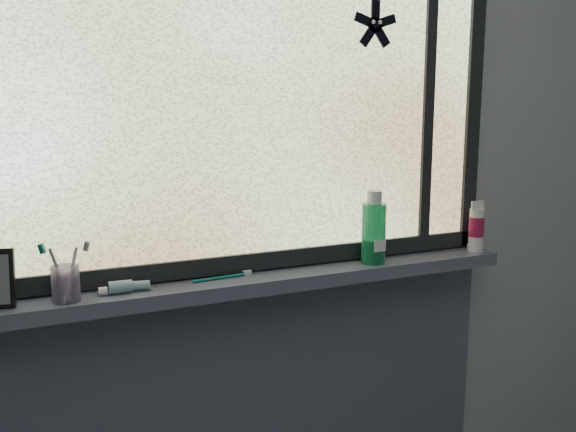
# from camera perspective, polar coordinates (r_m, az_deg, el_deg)

# --- Properties ---
(wall_back) EXTENTS (3.00, 0.01, 2.50)m
(wall_back) POSITION_cam_1_polar(r_m,az_deg,el_deg) (1.83, -3.94, 2.21)
(wall_back) COLOR #9EA3A8
(wall_back) RESTS_ON ground
(windowsill) EXTENTS (1.62, 0.14, 0.04)m
(windowsill) POSITION_cam_1_polar(r_m,az_deg,el_deg) (1.81, -3.01, -5.95)
(windowsill) COLOR #4B4F64
(windowsill) RESTS_ON wall_back
(window_pane) EXTENTS (1.50, 0.01, 1.00)m
(window_pane) POSITION_cam_1_polar(r_m,az_deg,el_deg) (1.79, -3.79, 11.04)
(window_pane) COLOR silver
(window_pane) RESTS_ON wall_back
(frame_bottom) EXTENTS (1.60, 0.03, 0.05)m
(frame_bottom) POSITION_cam_1_polar(r_m,az_deg,el_deg) (1.84, -3.57, -4.07)
(frame_bottom) COLOR black
(frame_bottom) RESTS_ON windowsill
(frame_right) EXTENTS (0.05, 0.03, 1.10)m
(frame_right) POSITION_cam_1_polar(r_m,az_deg,el_deg) (2.18, 16.08, 10.57)
(frame_right) COLOR black
(frame_right) RESTS_ON wall_back
(frame_mullion) EXTENTS (0.03, 0.03, 1.00)m
(frame_mullion) POSITION_cam_1_polar(r_m,az_deg,el_deg) (2.07, 12.31, 10.76)
(frame_mullion) COLOR black
(frame_mullion) RESTS_ON wall_back
(starfish_sticker) EXTENTS (0.15, 0.02, 0.15)m
(starfish_sticker) POSITION_cam_1_polar(r_m,az_deg,el_deg) (1.96, 7.76, 16.48)
(starfish_sticker) COLOR black
(starfish_sticker) RESTS_ON window_pane
(toothpaste_tube) EXTENTS (0.19, 0.06, 0.03)m
(toothpaste_tube) POSITION_cam_1_polar(r_m,az_deg,el_deg) (1.70, -14.01, -6.06)
(toothpaste_tube) COLOR silver
(toothpaste_tube) RESTS_ON windowsill
(toothbrush_cup) EXTENTS (0.09, 0.09, 0.09)m
(toothbrush_cup) POSITION_cam_1_polar(r_m,az_deg,el_deg) (1.67, -19.15, -5.71)
(toothbrush_cup) COLOR #AF96C7
(toothbrush_cup) RESTS_ON windowsill
(toothbrush_lying) EXTENTS (0.19, 0.03, 0.01)m
(toothbrush_lying) POSITION_cam_1_polar(r_m,az_deg,el_deg) (1.78, -6.16, -5.42)
(toothbrush_lying) COLOR #0B665E
(toothbrush_lying) RESTS_ON windowsill
(mouthwash_bottle) EXTENTS (0.09, 0.09, 0.18)m
(mouthwash_bottle) POSITION_cam_1_polar(r_m,az_deg,el_deg) (1.93, 7.63, -0.99)
(mouthwash_bottle) COLOR #1C9459
(mouthwash_bottle) RESTS_ON windowsill
(cream_tube) EXTENTS (0.06, 0.06, 0.12)m
(cream_tube) POSITION_cam_1_polar(r_m,az_deg,el_deg) (2.16, 16.41, -0.72)
(cream_tube) COLOR silver
(cream_tube) RESTS_ON windowsill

